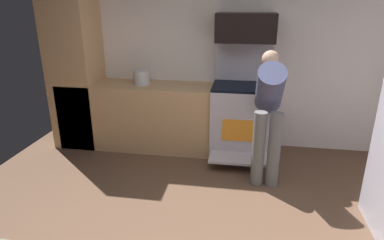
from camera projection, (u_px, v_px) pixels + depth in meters
wall_back at (216, 52)px, 4.56m from camera, size 5.20×0.12×2.60m
lower_cabinet_run at (148, 116)px, 4.65m from camera, size 2.40×0.60×0.90m
cabinet_column at (76, 71)px, 4.60m from camera, size 0.60×0.60×2.10m
oven_range at (241, 118)px, 4.42m from camera, size 0.76×0.96×1.48m
microwave at (246, 28)px, 4.12m from camera, size 0.74×0.38×0.35m
person_cook at (269, 108)px, 3.65m from camera, size 0.31×0.66×1.45m
stock_pot at (142, 77)px, 4.47m from camera, size 0.22×0.22×0.19m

